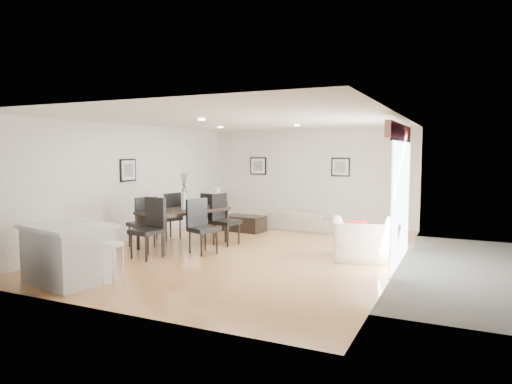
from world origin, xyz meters
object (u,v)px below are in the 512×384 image
at_px(kitchen_island, 68,253).
at_px(sofa, 301,220).
at_px(dining_chair_wnear, 144,219).
at_px(dining_chair_wfar, 171,213).
at_px(dining_table, 184,213).
at_px(dining_chair_head, 151,224).
at_px(bar_stool, 113,249).
at_px(dining_chair_efar, 223,216).
at_px(side_table, 218,213).
at_px(coffee_table, 244,223).
at_px(dining_chair_enear, 200,223).
at_px(armchair, 365,240).
at_px(dining_chair_foot, 212,212).

bearing_deg(kitchen_island, sofa, 85.71).
distance_m(dining_chair_wnear, dining_chair_wfar, 0.98).
bearing_deg(dining_table, dining_chair_head, -73.02).
bearing_deg(dining_table, kitchen_island, -75.57).
distance_m(dining_chair_wfar, kitchen_island, 3.65).
relative_size(sofa, bar_stool, 2.64).
bearing_deg(dining_chair_efar, side_table, 42.97).
relative_size(dining_chair_head, coffee_table, 1.15).
relative_size(dining_chair_wfar, dining_chair_enear, 1.01).
bearing_deg(dining_table, sofa, 77.92).
distance_m(dining_chair_wnear, kitchen_island, 2.69).
bearing_deg(dining_chair_wfar, side_table, -155.90).
height_order(coffee_table, bar_stool, bar_stool).
bearing_deg(dining_chair_enear, dining_chair_wfar, 78.81).
bearing_deg(dining_chair_wfar, coffee_table, 168.96).
bearing_deg(coffee_table, dining_chair_head, -90.46).
relative_size(coffee_table, bar_stool, 1.44).
distance_m(armchair, dining_chair_enear, 3.28).
bearing_deg(dining_chair_enear, armchair, -54.10).
xyz_separation_m(dining_chair_wfar, dining_chair_enear, (1.38, -0.91, -0.00)).
bearing_deg(dining_chair_efar, kitchen_island, 179.14).
bearing_deg(dining_table, dining_chair_foot, 106.83).
height_order(dining_chair_foot, side_table, dining_chair_foot).
height_order(dining_chair_efar, kitchen_island, dining_chair_efar).
relative_size(dining_chair_efar, dining_chair_head, 0.96).
height_order(dining_chair_enear, kitchen_island, dining_chair_enear).
relative_size(dining_chair_enear, coffee_table, 1.09).
distance_m(dining_chair_wfar, dining_chair_foot, 1.01).
distance_m(sofa, dining_chair_efar, 2.74).
bearing_deg(bar_stool, dining_table, 104.67).
xyz_separation_m(armchair, dining_table, (-3.87, -0.33, 0.34)).
relative_size(armchair, dining_chair_wnear, 1.08).
bearing_deg(dining_chair_wfar, dining_chair_efar, 111.58).
xyz_separation_m(dining_table, dining_chair_wnear, (-0.69, -0.53, -0.11)).
distance_m(coffee_table, kitchen_island, 5.41).
height_order(dining_chair_enear, dining_chair_efar, dining_chair_efar).
xyz_separation_m(dining_chair_foot, side_table, (-0.89, 1.86, -0.28)).
bearing_deg(dining_table, dining_chair_wnear, -126.65).
relative_size(armchair, side_table, 1.89).
bearing_deg(dining_chair_efar, dining_chair_enear, -168.38).
height_order(dining_table, dining_chair_enear, dining_chair_enear).
height_order(dining_chair_wnear, side_table, dining_chair_wnear).
xyz_separation_m(dining_chair_efar, coffee_table, (-0.32, 1.74, -0.43)).
height_order(armchair, dining_table, dining_table).
bearing_deg(side_table, armchair, -29.88).
distance_m(armchair, dining_table, 3.90).
bearing_deg(dining_table, dining_chair_efar, 52.66).
bearing_deg(dining_chair_head, dining_chair_wfar, 122.95).
bearing_deg(dining_chair_efar, dining_chair_wnear, 138.05).
relative_size(dining_chair_wfar, coffee_table, 1.09).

